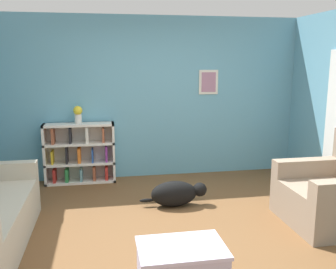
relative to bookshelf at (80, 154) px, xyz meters
name	(u,v)px	position (x,y,z in m)	size (l,w,h in m)	color
ground_plane	(174,233)	(1.11, -2.06, -0.46)	(14.00, 14.00, 0.00)	brown
wall_back	(148,98)	(1.11, 0.19, 0.84)	(5.60, 0.13, 2.60)	#609EB7
bookshelf	(80,154)	(0.00, 0.00, 0.00)	(1.08, 0.29, 0.94)	silver
recliner_chair	(336,194)	(3.04, -2.11, -0.10)	(1.02, 1.04, 1.05)	gray
dog	(176,193)	(1.29, -1.26, -0.29)	(0.90, 0.31, 0.34)	black
vase	(78,114)	(0.00, -0.02, 0.64)	(0.14, 0.14, 0.27)	silver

